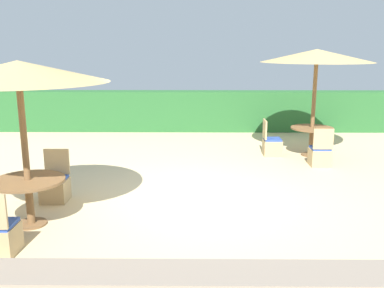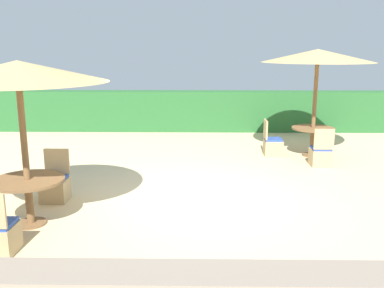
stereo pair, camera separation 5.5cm
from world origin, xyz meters
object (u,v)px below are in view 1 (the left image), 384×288
Objects in this scene: patio_chair_back_right_south at (320,155)px; round_table_front_left at (28,189)px; round_table_back_right at (312,133)px; patio_chair_front_left_north at (55,187)px; parasol_back_right at (317,56)px; parasol_front_left at (18,72)px; patio_chair_back_right_west at (272,145)px.

patio_chair_back_right_south is 0.82× the size of round_table_front_left.
patio_chair_front_left_north reaches higher than round_table_back_right.
round_table_front_left is (-5.61, -4.49, -1.93)m from parasol_back_right.
parasol_back_right is 2.46× the size of round_table_front_left.
patio_chair_front_left_north is at bearing 87.82° from parasol_front_left.
parasol_back_right is 3.00× the size of patio_chair_back_right_south.
patio_chair_front_left_north is at bearing -53.15° from patio_chair_back_right_west.
patio_chair_front_left_north is (0.04, 1.09, -2.14)m from parasol_front_left.
parasol_front_left is at bearing -141.30° from round_table_back_right.
round_table_back_right is 1.16× the size of patio_chair_back_right_south.
patio_chair_back_right_south is at bearing -156.40° from patio_chair_front_left_north.
parasol_back_right reaches higher than patio_chair_back_right_south.
parasol_front_left is 1.80m from round_table_front_left.
round_table_front_left is 1.22× the size of patio_chair_front_left_north.
parasol_front_left is (-5.61, -4.49, -0.13)m from parasol_back_right.
patio_chair_front_left_north is at bearing 87.82° from round_table_front_left.
patio_chair_back_right_west is 6.77m from parasol_front_left.
parasol_front_left reaches higher than round_table_back_right.
patio_chair_back_right_west is 6.43m from round_table_front_left.
patio_chair_back_right_south reaches higher than round_table_front_left.
round_table_front_left is at bearing 180.00° from parasol_front_left.
patio_chair_front_left_north is at bearing -148.56° from round_table_back_right.
patio_chair_front_left_north is (-5.56, -3.40, -2.27)m from parasol_back_right.
parasol_front_left is 2.40m from patio_chair_front_left_north.
patio_chair_back_right_south is (-0.05, -0.99, -0.32)m from round_table_back_right.
round_table_back_right is at bearing 38.70° from parasol_front_left.
parasol_back_right is 7.44m from round_table_front_left.
round_table_back_right is 6.53m from patio_chair_front_left_north.
patio_chair_back_right_south and patio_chair_back_right_west have the same top height.
parasol_front_left is (-5.61, -4.49, 1.82)m from round_table_back_right.
round_table_front_left reaches higher than round_table_back_right.
patio_chair_front_left_north is (-5.56, -3.40, -0.32)m from round_table_back_right.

